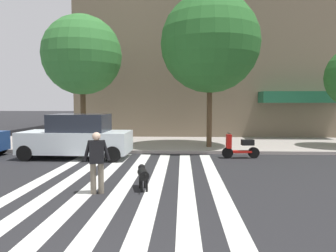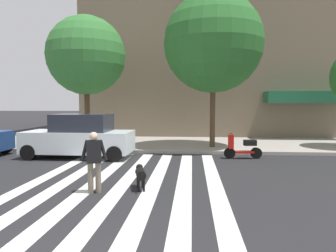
# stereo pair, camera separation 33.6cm
# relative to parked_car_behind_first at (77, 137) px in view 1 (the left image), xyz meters

# --- Properties ---
(ground_plane) EXTENTS (160.00, 160.00, 0.00)m
(ground_plane) POSITION_rel_parked_car_behind_first_xyz_m (2.73, -4.48, -0.91)
(ground_plane) COLOR #232326
(sidewalk_far) EXTENTS (80.00, 6.00, 0.15)m
(sidewalk_far) POSITION_rel_parked_car_behind_first_xyz_m (2.73, 4.30, -0.84)
(sidewalk_far) COLOR #A69D95
(sidewalk_far) RESTS_ON ground_plane
(crosswalk_stripes) EXTENTS (5.85, 10.97, 0.01)m
(crosswalk_stripes) POSITION_rel_parked_car_behind_first_xyz_m (2.89, -4.48, -0.91)
(crosswalk_stripes) COLOR silver
(crosswalk_stripes) RESTS_ON ground_plane
(apartment_block) EXTENTS (26.76, 18.36, 23.09)m
(apartment_block) POSITION_rel_parked_car_behind_first_xyz_m (10.69, 15.77, 10.63)
(apartment_block) COLOR #756450
(apartment_block) RESTS_ON ground_plane
(parked_car_behind_first) EXTENTS (4.70, 2.07, 1.92)m
(parked_car_behind_first) POSITION_rel_parked_car_behind_first_xyz_m (0.00, 0.00, 0.00)
(parked_car_behind_first) COLOR silver
(parked_car_behind_first) RESTS_ON ground_plane
(parked_scooter) EXTENTS (1.63, 0.50, 1.11)m
(parked_scooter) POSITION_rel_parked_car_behind_first_xyz_m (7.10, 0.26, -0.43)
(parked_scooter) COLOR black
(parked_scooter) RESTS_ON ground_plane
(street_tree_nearest) EXTENTS (4.18, 4.18, 6.86)m
(street_tree_nearest) POSITION_rel_parked_car_behind_first_xyz_m (-0.74, 3.22, 4.00)
(street_tree_nearest) COLOR #4C3823
(street_tree_nearest) RESTS_ON sidewalk_far
(street_tree_middle) EXTENTS (4.97, 4.97, 7.72)m
(street_tree_middle) POSITION_rel_parked_car_behind_first_xyz_m (5.94, 2.73, 4.47)
(street_tree_middle) COLOR #4C3823
(street_tree_middle) RESTS_ON sidewalk_far
(pedestrian_dog_walker) EXTENTS (0.70, 0.33, 1.64)m
(pedestrian_dog_walker) POSITION_rel_parked_car_behind_first_xyz_m (2.32, -5.28, 0.01)
(pedestrian_dog_walker) COLOR #6B6051
(pedestrian_dog_walker) RESTS_ON ground_plane
(dog_on_leash) EXTENTS (0.41, 0.99, 0.65)m
(dog_on_leash) POSITION_rel_parked_car_behind_first_xyz_m (3.48, -4.82, -0.47)
(dog_on_leash) COLOR black
(dog_on_leash) RESTS_ON ground_plane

